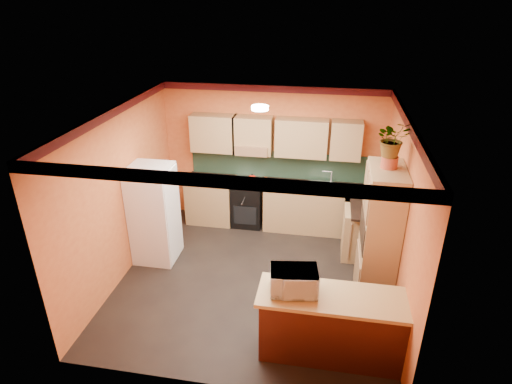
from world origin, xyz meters
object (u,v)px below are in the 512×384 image
pantry (379,237)px  fridge (154,214)px  stove (248,203)px  base_cabinets_back (279,206)px  breakfast_bar (334,328)px  microwave (294,281)px

pantry → fridge: bearing=172.8°
stove → pantry: pantry is taller
base_cabinets_back → pantry: 2.60m
fridge → breakfast_bar: (3.02, -1.73, -0.41)m
fridge → breakfast_bar: size_ratio=0.94×
stove → microwave: (1.18, -3.18, 0.63)m
stove → pantry: size_ratio=0.43×
base_cabinets_back → pantry: size_ratio=1.74×
microwave → stove: bearing=102.0°
base_cabinets_back → breakfast_bar: size_ratio=2.03×
fridge → pantry: 3.63m
stove → microwave: 3.45m
breakfast_bar → microwave: (-0.52, 0.00, 0.65)m
breakfast_bar → stove: bearing=118.2°
base_cabinets_back → microwave: size_ratio=6.47×
base_cabinets_back → stove: bearing=-180.0°
pantry → microwave: (-1.10, -1.27, 0.04)m
breakfast_bar → microwave: 0.83m
base_cabinets_back → fridge: (-1.94, -1.45, 0.41)m
base_cabinets_back → pantry: (1.66, -1.91, 0.61)m
fridge → breakfast_bar: bearing=-29.8°
pantry → breakfast_bar: 1.53m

